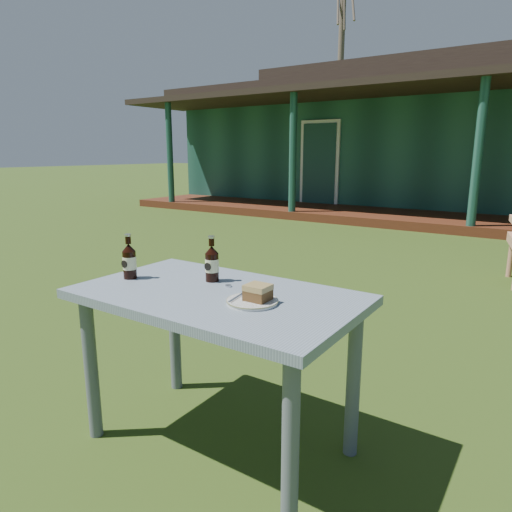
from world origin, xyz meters
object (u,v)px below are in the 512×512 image
Objects in this scene: cafe_table at (217,315)px; cake_slice at (258,292)px; cola_bottle_near at (212,263)px; cola_bottle_far at (129,261)px; plate at (252,301)px.

cafe_table is 0.27m from cake_slice.
cola_bottle_far is at bearing -153.06° from cola_bottle_near.
cola_bottle_near is (-0.33, 0.16, 0.08)m from plate.
cola_bottle_far is (-0.47, -0.05, 0.19)m from cafe_table.
cola_bottle_far reaches higher than plate.
cola_bottle_far is at bearing -178.36° from plate.
cafe_table is 0.24m from plate.
cola_bottle_far is (-0.35, -0.18, 0.00)m from cola_bottle_near.
plate is 0.04m from cake_slice.
cola_bottle_far is (-0.68, -0.02, 0.08)m from plate.
cola_bottle_near is (-0.12, 0.12, 0.19)m from cafe_table.
cake_slice reaches higher than plate.
cafe_table is at bearing 6.44° from cola_bottle_far.
cola_bottle_near reaches higher than cafe_table.
cola_bottle_near is at bearing 26.94° from cola_bottle_far.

